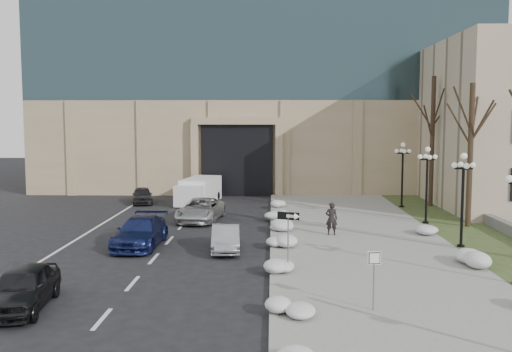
# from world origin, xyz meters

# --- Properties ---
(ground) EXTENTS (160.00, 160.00, 0.00)m
(ground) POSITION_xyz_m (0.00, 0.00, 0.00)
(ground) COLOR black
(ground) RESTS_ON ground
(sidewalk) EXTENTS (9.00, 40.00, 0.12)m
(sidewalk) POSITION_xyz_m (3.50, 14.00, 0.06)
(sidewalk) COLOR gray
(sidewalk) RESTS_ON ground
(curb) EXTENTS (0.30, 40.00, 0.14)m
(curb) POSITION_xyz_m (-1.00, 14.00, 0.07)
(curb) COLOR gray
(curb) RESTS_ON ground
(grass_strip) EXTENTS (4.00, 40.00, 0.10)m
(grass_strip) POSITION_xyz_m (10.00, 14.00, 0.05)
(grass_strip) COLOR #334321
(grass_strip) RESTS_ON ground
(stone_wall) EXTENTS (0.50, 30.00, 0.70)m
(stone_wall) POSITION_xyz_m (12.00, 16.00, 0.35)
(stone_wall) COLOR slate
(stone_wall) RESTS_ON ground
(office_tower) EXTENTS (40.00, 24.70, 36.00)m
(office_tower) POSITION_xyz_m (-2.01, 43.58, 18.49)
(office_tower) COLOR tan
(office_tower) RESTS_ON ground
(car_a) EXTENTS (2.21, 4.49, 1.47)m
(car_a) POSITION_xyz_m (-9.46, 2.94, 0.74)
(car_a) COLOR black
(car_a) RESTS_ON ground
(car_b) EXTENTS (1.62, 3.91, 1.26)m
(car_b) POSITION_xyz_m (-3.32, 11.70, 0.63)
(car_b) COLOR #94969B
(car_b) RESTS_ON ground
(car_c) EXTENTS (2.21, 5.15, 1.48)m
(car_c) POSITION_xyz_m (-7.69, 12.53, 0.74)
(car_c) COLOR navy
(car_c) RESTS_ON ground
(car_d) EXTENTS (2.93, 5.36, 1.42)m
(car_d) POSITION_xyz_m (-5.57, 19.90, 0.71)
(car_d) COLOR #B4B4B4
(car_d) RESTS_ON ground
(car_e) EXTENTS (2.34, 3.94, 1.26)m
(car_e) POSITION_xyz_m (-11.00, 27.43, 0.63)
(car_e) COLOR #29292D
(car_e) RESTS_ON ground
(pedestrian) EXTENTS (0.68, 0.47, 1.78)m
(pedestrian) POSITION_xyz_m (2.17, 15.17, 1.01)
(pedestrian) COLOR black
(pedestrian) RESTS_ON sidewalk
(box_truck) EXTENTS (3.01, 6.21, 1.89)m
(box_truck) POSITION_xyz_m (-6.70, 27.77, 0.92)
(box_truck) COLOR white
(box_truck) RESTS_ON ground
(one_way_sign) EXTENTS (0.96, 0.50, 2.63)m
(one_way_sign) POSITION_xyz_m (-0.26, 7.30, 2.17)
(one_way_sign) COLOR slate
(one_way_sign) RESTS_ON ground
(keep_sign) EXTENTS (0.45, 0.11, 2.08)m
(keep_sign) POSITION_xyz_m (2.28, 2.81, 1.53)
(keep_sign) COLOR slate
(keep_sign) RESTS_ON ground
(snow_clump_b) EXTENTS (1.10, 1.60, 0.36)m
(snow_clump_b) POSITION_xyz_m (-0.55, 2.06, 0.30)
(snow_clump_b) COLOR silver
(snow_clump_b) RESTS_ON sidewalk
(snow_clump_c) EXTENTS (1.10, 1.60, 0.36)m
(snow_clump_c) POSITION_xyz_m (-0.56, 7.28, 0.30)
(snow_clump_c) COLOR silver
(snow_clump_c) RESTS_ON sidewalk
(snow_clump_d) EXTENTS (1.10, 1.60, 0.36)m
(snow_clump_d) POSITION_xyz_m (-0.54, 12.03, 0.30)
(snow_clump_d) COLOR silver
(snow_clump_d) RESTS_ON sidewalk
(snow_clump_e) EXTENTS (1.10, 1.60, 0.36)m
(snow_clump_e) POSITION_xyz_m (-0.33, 16.57, 0.30)
(snow_clump_e) COLOR silver
(snow_clump_e) RESTS_ON sidewalk
(snow_clump_f) EXTENTS (1.10, 1.60, 0.36)m
(snow_clump_f) POSITION_xyz_m (-0.60, 19.91, 0.30)
(snow_clump_f) COLOR silver
(snow_clump_f) RESTS_ON sidewalk
(snow_clump_g) EXTENTS (1.10, 1.60, 0.36)m
(snow_clump_g) POSITION_xyz_m (-0.45, 24.91, 0.30)
(snow_clump_g) COLOR silver
(snow_clump_g) RESTS_ON sidewalk
(snow_clump_i) EXTENTS (1.10, 1.60, 0.36)m
(snow_clump_i) POSITION_xyz_m (7.49, 8.82, 0.30)
(snow_clump_i) COLOR silver
(snow_clump_i) RESTS_ON sidewalk
(snow_clump_j) EXTENTS (1.10, 1.60, 0.36)m
(snow_clump_j) POSITION_xyz_m (7.31, 15.50, 0.30)
(snow_clump_j) COLOR silver
(snow_clump_j) RESTS_ON sidewalk
(lamppost_b) EXTENTS (1.18, 1.18, 4.76)m
(lamppost_b) POSITION_xyz_m (8.30, 12.50, 3.07)
(lamppost_b) COLOR black
(lamppost_b) RESTS_ON ground
(lamppost_c) EXTENTS (1.18, 1.18, 4.76)m
(lamppost_c) POSITION_xyz_m (8.30, 19.00, 3.07)
(lamppost_c) COLOR black
(lamppost_c) RESTS_ON ground
(lamppost_d) EXTENTS (1.18, 1.18, 4.76)m
(lamppost_d) POSITION_xyz_m (8.30, 25.50, 3.07)
(lamppost_d) COLOR black
(lamppost_d) RESTS_ON ground
(tree_mid) EXTENTS (3.20, 3.20, 8.50)m
(tree_mid) POSITION_xyz_m (10.50, 18.00, 5.50)
(tree_mid) COLOR black
(tree_mid) RESTS_ON ground
(tree_far) EXTENTS (3.20, 3.20, 9.50)m
(tree_far) POSITION_xyz_m (10.50, 26.00, 6.15)
(tree_far) COLOR black
(tree_far) RESTS_ON ground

